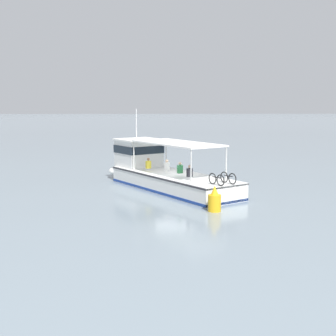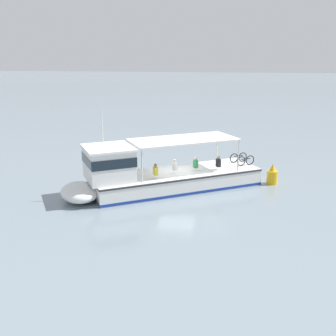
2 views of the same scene
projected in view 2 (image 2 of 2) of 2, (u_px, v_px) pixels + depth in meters
name	position (u px, v px, depth m)	size (l,w,h in m)	color
ground_plane	(176.00, 187.00, 25.11)	(400.00, 400.00, 0.00)	gray
ferry_main	(153.00, 176.00, 24.16)	(9.48, 12.36, 5.32)	white
channel_buoy	(272.00, 176.00, 25.68)	(0.70, 0.70, 1.40)	gold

